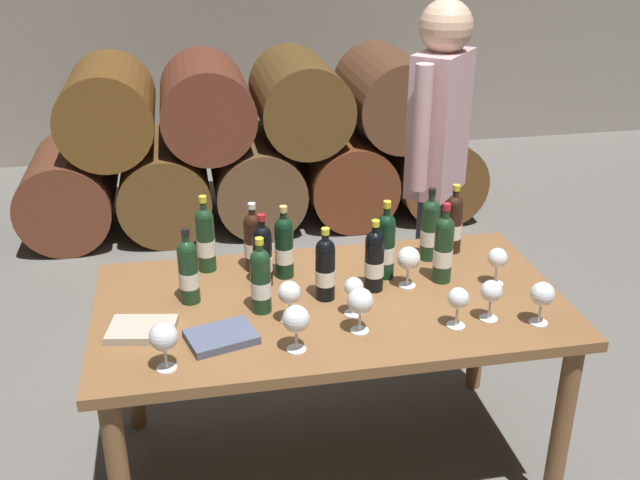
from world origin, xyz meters
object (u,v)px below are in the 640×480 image
wine_glass_0 (289,294)px  wine_glass_9 (354,289)px  dining_table (330,321)px  tasting_notebook (221,337)px  wine_bottle_2 (253,241)px  wine_bottle_9 (443,248)px  wine_bottle_1 (374,260)px  wine_glass_5 (491,292)px  wine_glass_7 (360,302)px  wine_glass_1 (164,338)px  wine_glass_4 (497,259)px  sommelier_presenting (437,152)px  wine_bottle_7 (205,239)px  wine_bottle_8 (430,229)px  wine_bottle_0 (386,245)px  wine_glass_2 (408,259)px  wine_glass_6 (458,300)px  leather_ledger (142,330)px  wine_bottle_4 (454,223)px  wine_bottle_3 (263,255)px  wine_glass_3 (296,320)px  wine_glass_8 (542,295)px  wine_bottle_6 (188,271)px  wine_bottle_5 (325,268)px  wine_bottle_11 (261,280)px

wine_glass_0 → wine_glass_9: 0.23m
dining_table → tasting_notebook: size_ratio=7.73×
wine_bottle_2 → wine_bottle_9: wine_bottle_9 is taller
wine_bottle_1 → wine_glass_5: (0.34, -0.29, -0.02)m
wine_glass_7 → wine_glass_1: bearing=-171.0°
wine_bottle_2 → wine_glass_5: (0.76, -0.54, -0.02)m
wine_glass_9 → wine_glass_4: bearing=11.7°
wine_bottle_1 → sommelier_presenting: bearing=55.9°
wine_bottle_7 → wine_bottle_8: size_ratio=1.02×
wine_bottle_0 → wine_glass_4: wine_bottle_0 is taller
wine_glass_2 → wine_glass_6: (0.08, -0.31, -0.01)m
wine_glass_5 → leather_ledger: wine_glass_5 is taller
wine_bottle_4 → wine_bottle_0: bearing=-153.3°
wine_bottle_3 → wine_glass_9: 0.40m
wine_glass_3 → wine_glass_8: size_ratio=1.03×
wine_bottle_6 → wine_bottle_8: wine_bottle_8 is taller
wine_glass_8 → wine_bottle_6: bearing=162.0°
wine_glass_6 → wine_glass_9: size_ratio=1.03×
wine_bottle_5 → wine_glass_3: (-0.16, -0.32, -0.01)m
wine_glass_8 → wine_glass_3: bearing=-179.5°
wine_bottle_3 → wine_bottle_4: bearing=10.3°
wine_bottle_1 → wine_glass_6: size_ratio=1.89×
wine_bottle_1 → wine_glass_4: 0.46m
wine_glass_5 → wine_glass_7: 0.46m
wine_glass_2 → wine_glass_4: 0.33m
wine_bottle_5 → wine_glass_7: size_ratio=1.71×
wine_bottle_8 → wine_bottle_5: bearing=-152.9°
wine_bottle_2 → leather_ledger: wine_bottle_2 is taller
wine_bottle_8 → wine_bottle_2: bearing=176.9°
wine_bottle_11 → wine_glass_6: wine_bottle_11 is taller
wine_bottle_7 → wine_glass_3: 0.68m
wine_bottle_2 → leather_ledger: bearing=-136.3°
wine_bottle_8 → wine_glass_8: 0.60m
wine_bottle_0 → wine_bottle_4: wine_bottle_0 is taller
wine_bottle_0 → wine_glass_7: (-0.19, -0.37, -0.02)m
wine_bottle_3 → wine_glass_6: size_ratio=1.94×
wine_bottle_7 → wine_glass_9: bearing=-42.6°
wine_glass_6 → wine_glass_7: size_ratio=0.91×
tasting_notebook → sommelier_presenting: 1.45m
wine_glass_2 → leather_ledger: bearing=-171.1°
wine_bottle_7 → wine_glass_5: (0.94, -0.57, -0.03)m
wine_bottle_3 → wine_glass_5: wine_bottle_3 is taller
wine_bottle_6 → sommelier_presenting: (1.15, 0.66, 0.16)m
wine_bottle_1 → wine_bottle_3: 0.42m
wine_bottle_0 → wine_bottle_11: wine_bottle_0 is taller
wine_bottle_9 → wine_bottle_11: wine_bottle_9 is taller
wine_glass_2 → wine_bottle_5: bearing=-174.6°
wine_bottle_1 → wine_glass_1: wine_bottle_1 is taller
wine_bottle_7 → wine_glass_0: bearing=-60.2°
wine_bottle_4 → tasting_notebook: wine_bottle_4 is taller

